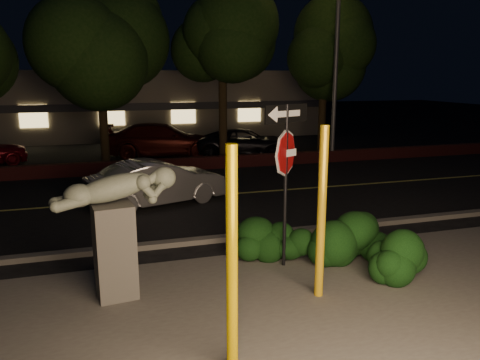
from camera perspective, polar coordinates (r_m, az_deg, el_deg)
The scene contains 22 objects.
ground at distance 17.58m, azimuth -7.64°, elevation 0.31°, with size 90.00×90.00×0.00m, color black.
patio at distance 7.51m, azimuth 6.51°, elevation -17.07°, with size 14.00×6.00×0.02m, color #4C4944.
road at distance 14.70m, azimuth -5.77°, elevation -2.07°, with size 80.00×8.00×0.01m, color black.
lane_marking at distance 14.70m, azimuth -5.77°, elevation -2.02°, with size 80.00×0.12×0.01m, color #B7B249.
curb at distance 10.86m, azimuth -1.61°, elevation -7.08°, with size 80.00×0.25×0.12m, color #4C4944.
brick_wall at distance 18.79m, azimuth -8.29°, elevation 1.86°, with size 40.00×0.35×0.50m, color #491718.
parking_lot at distance 24.40m, azimuth -10.27°, elevation 3.69°, with size 40.00×12.00×0.01m, color black.
building at distance 32.12m, azimuth -12.07°, elevation 9.30°, with size 22.00×10.20×4.00m.
tree_far_b at distance 20.31m, azimuth -17.07°, elevation 18.71°, with size 5.20×5.20×8.41m.
tree_far_c at distance 20.52m, azimuth -2.18°, elevation 18.06°, with size 4.80×4.80×7.84m.
tree_far_d at distance 22.73m, azimuth 10.34°, elevation 16.73°, with size 4.40×4.40×7.42m.
yellow_pole_left at distance 5.84m, azimuth -0.99°, elevation -10.02°, with size 0.15×0.15×2.95m, color #E6B801.
yellow_pole_right at distance 7.89m, azimuth 9.90°, elevation -4.09°, with size 0.15×0.15×2.96m, color gold.
signpost at distance 8.91m, azimuth 5.64°, elevation 3.23°, with size 1.01×0.45×3.20m.
sculpture at distance 8.09m, azimuth -14.97°, elevation -4.79°, with size 2.07×0.80×2.20m.
hedge_center at distance 9.57m, azimuth 3.70°, elevation -7.14°, with size 1.87×0.88×0.97m, color black.
hedge_right at distance 9.89m, azimuth 13.12°, elevation -6.11°, with size 1.83×0.98×1.20m, color black.
hedge_far_right at distance 9.11m, azimuth 17.34°, elevation -8.72°, with size 1.42×0.89×0.99m, color black.
streetlight at distance 20.60m, azimuth 11.28°, elevation 17.07°, with size 1.36×0.41×9.07m.
silver_sedan at distance 13.86m, azimuth -10.00°, elevation -0.31°, with size 1.40×4.01×1.32m, color #B6B6BC.
parked_car_darkred at distance 22.23m, azimuth -9.47°, elevation 4.84°, with size 2.15×5.28×1.53m, color #410E0A.
parked_car_dark at distance 21.93m, azimuth 0.68°, elevation 4.55°, with size 2.10×4.55×1.26m, color black.
Camera 1 is at (-2.63, -6.97, 3.73)m, focal length 35.00 mm.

